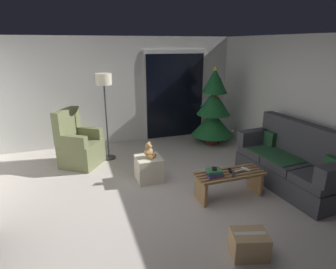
{
  "coord_description": "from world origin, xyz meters",
  "views": [
    {
      "loc": [
        -1.09,
        -3.61,
        2.35
      ],
      "look_at": [
        0.4,
        0.7,
        0.85
      ],
      "focal_mm": 29.85,
      "sensor_mm": 36.0,
      "label": 1
    }
  ],
  "objects": [
    {
      "name": "ottoman",
      "position": [
        0.07,
        0.79,
        0.22
      ],
      "size": [
        0.44,
        0.44,
        0.44
      ],
      "primitive_type": "cube",
      "color": "beige",
      "rests_on": "ground"
    },
    {
      "name": "cell_phone",
      "position": [
        0.84,
        -0.19,
        0.53
      ],
      "size": [
        0.13,
        0.16,
        0.01
      ],
      "primitive_type": "cube",
      "rotation": [
        0.0,
        0.0,
        -0.45
      ],
      "color": "black",
      "rests_on": "book_stack"
    },
    {
      "name": "remote_black",
      "position": [
        1.15,
        -0.13,
        0.43
      ],
      "size": [
        0.1,
        0.16,
        0.02
      ],
      "primitive_type": "cube",
      "rotation": [
        0.0,
        0.0,
        2.77
      ],
      "color": "black",
      "rests_on": "coffee_table"
    },
    {
      "name": "christmas_tree",
      "position": [
        2.04,
        2.15,
        0.84
      ],
      "size": [
        1.0,
        1.0,
        1.88
      ],
      "color": "#4C1E19",
      "rests_on": "ground"
    },
    {
      "name": "teddy_bear_honey",
      "position": [
        0.07,
        0.78,
        0.56
      ],
      "size": [
        0.22,
        0.21,
        0.29
      ],
      "color": "tan",
      "rests_on": "ottoman"
    },
    {
      "name": "remote_silver",
      "position": [
        1.3,
        -0.19,
        0.43
      ],
      "size": [
        0.16,
        0.06,
        0.02
      ],
      "primitive_type": "cube",
      "rotation": [
        0.0,
        0.0,
        4.79
      ],
      "color": "#ADADB2",
      "rests_on": "coffee_table"
    },
    {
      "name": "wall_back",
      "position": [
        0.0,
        3.06,
        1.25
      ],
      "size": [
        5.72,
        0.12,
        2.5
      ],
      "primitive_type": "cube",
      "color": "silver",
      "rests_on": "ground"
    },
    {
      "name": "wall_right",
      "position": [
        2.86,
        0.0,
        1.25
      ],
      "size": [
        0.12,
        6.0,
        2.5
      ],
      "primitive_type": "cube",
      "color": "silver",
      "rests_on": "ground"
    },
    {
      "name": "floor_lamp",
      "position": [
        -0.48,
        2.03,
        1.51
      ],
      "size": [
        0.32,
        0.32,
        1.78
      ],
      "color": "#2D2D30",
      "rests_on": "ground"
    },
    {
      "name": "book_stack",
      "position": [
        0.84,
        -0.2,
        0.47
      ],
      "size": [
        0.27,
        0.21,
        0.11
      ],
      "color": "#6B3D7A",
      "rests_on": "coffee_table"
    },
    {
      "name": "couch",
      "position": [
        2.32,
        -0.19,
        0.4
      ],
      "size": [
        0.9,
        1.98,
        1.08
      ],
      "color": "#3D3D42",
      "rests_on": "ground"
    },
    {
      "name": "remote_white",
      "position": [
        1.42,
        -0.16,
        0.43
      ],
      "size": [
        0.1,
        0.16,
        0.02
      ],
      "primitive_type": "cube",
      "rotation": [
        0.0,
        0.0,
        3.5
      ],
      "color": "silver",
      "rests_on": "coffee_table"
    },
    {
      "name": "remote_graphite",
      "position": [
        1.13,
        -0.27,
        0.43
      ],
      "size": [
        0.13,
        0.15,
        0.02
      ],
      "primitive_type": "cube",
      "rotation": [
        0.0,
        0.0,
        5.66
      ],
      "color": "#333338",
      "rests_on": "coffee_table"
    },
    {
      "name": "armchair",
      "position": [
        -1.07,
        1.89,
        0.4
      ],
      "size": [
        0.96,
        0.95,
        1.13
      ],
      "color": "olive",
      "rests_on": "ground"
    },
    {
      "name": "patio_door_glass",
      "position": [
        1.38,
        2.97,
        1.05
      ],
      "size": [
        1.5,
        0.02,
        2.1
      ],
      "primitive_type": "cube",
      "color": "black",
      "rests_on": "ground"
    },
    {
      "name": "coffee_table",
      "position": [
        1.12,
        -0.18,
        0.27
      ],
      "size": [
        1.1,
        0.4,
        0.41
      ],
      "color": "#9E7547",
      "rests_on": "ground"
    },
    {
      "name": "ground_plane",
      "position": [
        0.0,
        0.0,
        0.0
      ],
      "size": [
        7.0,
        7.0,
        0.0
      ],
      "primitive_type": "plane",
      "color": "#BCB2A8"
    },
    {
      "name": "cardboard_box_taped_mid_floor",
      "position": [
        0.66,
        -1.4,
        0.15
      ],
      "size": [
        0.48,
        0.42,
        0.3
      ],
      "color": "tan",
      "rests_on": "ground"
    },
    {
      "name": "patio_door_frame",
      "position": [
        1.38,
        2.99,
        1.1
      ],
      "size": [
        1.6,
        0.02,
        2.2
      ],
      "primitive_type": "cube",
      "color": "silver",
      "rests_on": "ground"
    }
  ]
}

